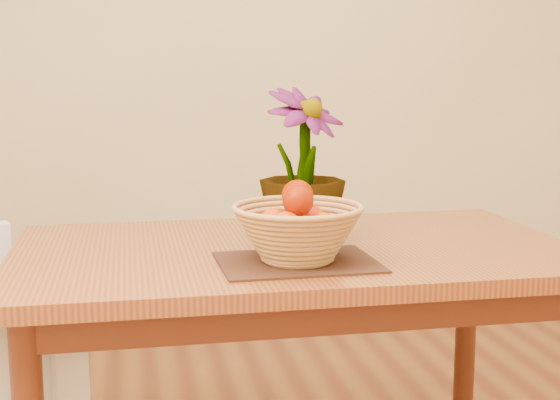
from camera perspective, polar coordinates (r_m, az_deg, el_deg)
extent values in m
cube|color=#FFEEC2|center=(3.85, -5.12, 11.84)|extent=(4.00, 0.02, 2.70)
cube|color=brown|center=(1.97, 1.10, -3.94)|extent=(1.40, 0.80, 0.04)
cube|color=#431D0F|center=(1.98, 1.09, -5.63)|extent=(1.28, 0.68, 0.08)
cylinder|color=#431D0F|center=(2.36, -15.90, -11.59)|extent=(0.06, 0.06, 0.71)
cylinder|color=#431D0F|center=(2.56, 13.41, -9.77)|extent=(0.06, 0.06, 0.71)
cube|color=#341D13|center=(1.79, 1.29, -4.56)|extent=(0.36, 0.28, 0.01)
cylinder|color=tan|center=(1.79, 1.29, -4.36)|extent=(0.15, 0.15, 0.01)
sphere|color=#CF3503|center=(1.77, 1.30, -1.92)|extent=(0.06, 0.06, 0.06)
sphere|color=#CF3503|center=(1.82, 2.08, -1.38)|extent=(0.07, 0.07, 0.07)
sphere|color=#CF3503|center=(1.80, -0.47, -1.65)|extent=(0.07, 0.07, 0.07)
sphere|color=#CF3503|center=(1.72, 0.47, -2.07)|extent=(0.07, 0.07, 0.07)
sphere|color=#CF3503|center=(1.75, 3.12, -1.98)|extent=(0.07, 0.07, 0.07)
sphere|color=#CF3503|center=(1.79, 1.30, 0.32)|extent=(0.07, 0.07, 0.07)
sphere|color=#CF3503|center=(1.73, 1.32, -0.05)|extent=(0.07, 0.07, 0.07)
sphere|color=#CF3503|center=(1.79, 1.30, 0.32)|extent=(0.07, 0.07, 0.07)
sphere|color=#CF3503|center=(1.73, 1.32, -0.05)|extent=(0.07, 0.07, 0.07)
imported|color=#194012|center=(1.99, 1.66, 2.57)|extent=(0.31, 0.31, 0.40)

